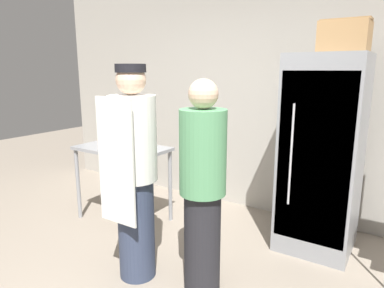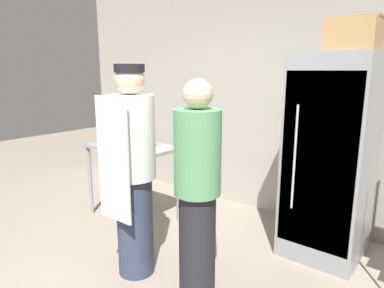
# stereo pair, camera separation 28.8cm
# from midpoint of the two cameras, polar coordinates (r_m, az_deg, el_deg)

# --- Properties ---
(back_wall) EXTENTS (6.40, 0.12, 3.10)m
(back_wall) POSITION_cam_midpoint_polar(r_m,az_deg,el_deg) (4.16, 15.59, 9.59)
(back_wall) COLOR #ADA89E
(back_wall) RESTS_ON ground_plane
(refrigerator) EXTENTS (0.67, 0.70, 1.85)m
(refrigerator) POSITION_cam_midpoint_polar(r_m,az_deg,el_deg) (3.38, 24.22, -2.24)
(refrigerator) COLOR gray
(refrigerator) RESTS_ON ground_plane
(prep_counter) EXTENTS (1.02, 0.60, 0.86)m
(prep_counter) POSITION_cam_midpoint_polar(r_m,az_deg,el_deg) (3.96, -7.89, -1.89)
(prep_counter) COLOR gray
(prep_counter) RESTS_ON ground_plane
(donut_box) EXTENTS (0.28, 0.24, 0.28)m
(donut_box) POSITION_cam_midpoint_polar(r_m,az_deg,el_deg) (3.81, -6.70, 0.05)
(donut_box) COLOR silver
(donut_box) RESTS_ON prep_counter
(blender_pitcher) EXTENTS (0.13, 0.13, 0.26)m
(blender_pitcher) POSITION_cam_midpoint_polar(r_m,az_deg,el_deg) (4.06, -8.04, 1.78)
(blender_pitcher) COLOR black
(blender_pitcher) RESTS_ON prep_counter
(cardboard_storage_box) EXTENTS (0.39, 0.35, 0.27)m
(cardboard_storage_box) POSITION_cam_midpoint_polar(r_m,az_deg,el_deg) (3.23, 27.77, 15.80)
(cardboard_storage_box) COLOR #A87F51
(cardboard_storage_box) RESTS_ON refrigerator
(person_baker) EXTENTS (0.37, 0.39, 1.75)m
(person_baker) POSITION_cam_midpoint_polar(r_m,az_deg,el_deg) (2.80, -6.98, -4.40)
(person_baker) COLOR #333D56
(person_baker) RESTS_ON ground_plane
(person_customer) EXTENTS (0.35, 0.35, 1.65)m
(person_customer) POSITION_cam_midpoint_polar(r_m,az_deg,el_deg) (2.58, 4.13, -7.41)
(person_customer) COLOR #232328
(person_customer) RESTS_ON ground_plane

